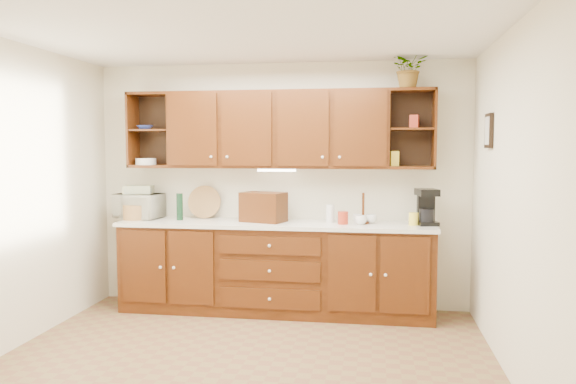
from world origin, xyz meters
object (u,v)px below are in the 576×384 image
(microwave, at_px, (139,206))
(bread_box, at_px, (263,207))
(coffee_maker, at_px, (427,207))
(potted_plant, at_px, (409,69))

(microwave, height_order, bread_box, bread_box)
(coffee_maker, distance_m, potted_plant, 1.38)
(bread_box, xyz_separation_m, coffee_maker, (1.65, 0.04, 0.02))
(bread_box, bearing_deg, coffee_maker, 19.14)
(bread_box, distance_m, coffee_maker, 1.65)
(microwave, bearing_deg, coffee_maker, 6.65)
(coffee_maker, bearing_deg, potted_plant, 160.57)
(bread_box, distance_m, potted_plant, 2.02)
(coffee_maker, bearing_deg, microwave, 167.31)
(microwave, height_order, coffee_maker, coffee_maker)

